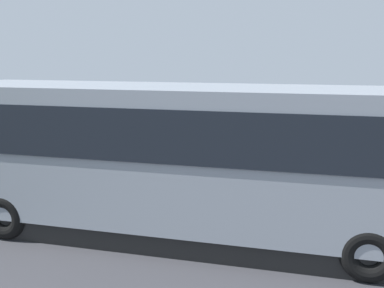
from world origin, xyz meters
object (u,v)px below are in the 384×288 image
object	(u,v)px
spectator_far_left	(305,166)
spectator_right	(172,158)
spectator_centre	(209,166)
spectator_far_right	(129,161)
parked_motorcycle_silver	(353,201)
spectator_left	(258,166)
parked_motorcycle_dark	(111,184)
tour_bus	(184,163)
stunt_motorcycle	(152,129)
traffic_cone	(195,149)

from	to	relation	value
spectator_far_left	spectator_right	bearing A→B (deg)	-1.66
spectator_far_left	spectator_centre	world-z (taller)	spectator_far_left
spectator_right	spectator_far_right	world-z (taller)	spectator_right
spectator_far_right	parked_motorcycle_silver	xyz separation A→B (m)	(-5.83, 0.60, -0.53)
spectator_left	spectator_centre	distance (m)	1.28
spectator_far_right	parked_motorcycle_dark	bearing A→B (deg)	61.47
spectator_far_left	parked_motorcycle_dark	xyz separation A→B (m)	(5.01, 0.77, -0.61)
tour_bus	spectator_centre	world-z (taller)	tour_bus
spectator_right	spectator_left	bearing A→B (deg)	175.41
spectator_left	spectator_right	distance (m)	2.39
spectator_left	parked_motorcycle_silver	world-z (taller)	spectator_left
spectator_centre	stunt_motorcycle	xyz separation A→B (m)	(3.27, -5.27, 0.03)
spectator_far_left	parked_motorcycle_dark	distance (m)	5.11
spectator_far_right	parked_motorcycle_silver	size ratio (longest dim) A/B	0.84
tour_bus	spectator_centre	distance (m)	2.55
spectator_left	spectator_centre	size ratio (longest dim) A/B	1.03
spectator_left	traffic_cone	size ratio (longest dim) A/B	2.75
tour_bus	traffic_cone	distance (m)	8.06
spectator_right	traffic_cone	xyz separation A→B (m)	(0.49, -5.00, -0.79)
spectator_far_right	stunt_motorcycle	size ratio (longest dim) A/B	0.92
spectator_right	stunt_motorcycle	size ratio (longest dim) A/B	0.98
spectator_left	spectator_far_right	bearing A→B (deg)	1.95
spectator_left	stunt_motorcycle	distance (m)	6.84
stunt_motorcycle	spectator_far_left	bearing A→B (deg)	138.71
tour_bus	parked_motorcycle_dark	xyz separation A→B (m)	(2.48, -1.92, -1.16)
spectator_far_left	stunt_motorcycle	size ratio (longest dim) A/B	0.98
spectator_far_right	parked_motorcycle_dark	xyz separation A→B (m)	(0.31, 0.57, -0.53)
spectator_left	spectator_centre	xyz separation A→B (m)	(1.27, 0.15, -0.03)
stunt_motorcycle	spectator_centre	bearing A→B (deg)	121.79
parked_motorcycle_silver	parked_motorcycle_dark	distance (m)	6.14
spectator_left	spectator_right	xyz separation A→B (m)	(2.38, -0.19, 0.06)
spectator_right	spectator_far_right	xyz separation A→B (m)	(1.13, 0.31, -0.08)
spectator_centre	spectator_far_right	world-z (taller)	spectator_far_right
spectator_right	parked_motorcycle_dark	bearing A→B (deg)	31.47
tour_bus	parked_motorcycle_silver	distance (m)	4.29
parked_motorcycle_silver	traffic_cone	bearing A→B (deg)	-48.64
stunt_motorcycle	traffic_cone	world-z (taller)	stunt_motorcycle
spectator_far_right	traffic_cone	world-z (taller)	spectator_far_right
spectator_right	stunt_motorcycle	bearing A→B (deg)	-66.37
parked_motorcycle_dark	traffic_cone	bearing A→B (deg)	-99.14
parked_motorcycle_silver	traffic_cone	xyz separation A→B (m)	(5.20, -5.90, -0.18)
traffic_cone	spectator_left	bearing A→B (deg)	118.96
tour_bus	spectator_left	world-z (taller)	tour_bus
spectator_far_left	stunt_motorcycle	world-z (taller)	spectator_far_left
parked_motorcycle_dark	traffic_cone	distance (m)	5.95
stunt_motorcycle	traffic_cone	distance (m)	1.82
traffic_cone	parked_motorcycle_silver	bearing A→B (deg)	131.36
tour_bus	spectator_far_left	distance (m)	3.74
spectator_left	parked_motorcycle_silver	distance (m)	2.50
spectator_far_left	stunt_motorcycle	distance (m)	7.63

